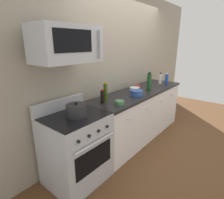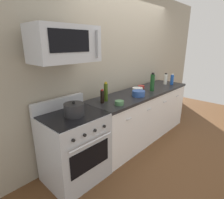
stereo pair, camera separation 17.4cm
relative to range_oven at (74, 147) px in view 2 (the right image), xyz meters
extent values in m
plane|color=brown|center=(1.54, 0.00, -0.47)|extent=(6.50, 6.50, 0.00)
cube|color=#9E937F|center=(1.54, 0.41, 0.88)|extent=(5.42, 0.10, 2.70)
cube|color=white|center=(1.54, 0.00, -0.03)|extent=(2.30, 0.62, 0.88)
cube|color=black|center=(1.54, 0.00, 0.43)|extent=(2.33, 0.65, 0.04)
cube|color=black|center=(1.54, -0.28, -0.42)|extent=(2.30, 0.02, 0.10)
cylinder|color=silver|center=(0.73, -0.33, 0.25)|extent=(0.10, 0.02, 0.02)
cylinder|color=silver|center=(1.27, -0.33, 0.25)|extent=(0.10, 0.02, 0.02)
cylinder|color=silver|center=(1.81, -0.33, 0.25)|extent=(0.10, 0.02, 0.02)
cylinder|color=silver|center=(2.34, -0.33, 0.25)|extent=(0.10, 0.02, 0.02)
cube|color=#B7BABF|center=(0.00, 0.00, -0.01)|extent=(0.76, 0.64, 0.91)
cube|color=black|center=(0.00, -0.33, -0.02)|extent=(0.58, 0.01, 0.30)
cylinder|color=#B7BABF|center=(0.00, -0.36, 0.21)|extent=(0.61, 0.02, 0.02)
cube|color=#B7BABF|center=(0.00, 0.29, 0.52)|extent=(0.76, 0.06, 0.16)
cube|color=black|center=(0.00, 0.00, 0.45)|extent=(0.73, 0.61, 0.01)
cylinder|color=black|center=(-0.23, -0.34, 0.32)|extent=(0.04, 0.02, 0.04)
cylinder|color=black|center=(-0.08, -0.34, 0.32)|extent=(0.04, 0.02, 0.04)
cylinder|color=black|center=(0.08, -0.34, 0.32)|extent=(0.04, 0.02, 0.04)
cylinder|color=black|center=(0.23, -0.34, 0.32)|extent=(0.04, 0.02, 0.04)
cube|color=#B7BABF|center=(0.00, 0.05, 1.28)|extent=(0.74, 0.40, 0.40)
cube|color=black|center=(-0.06, -0.16, 1.31)|extent=(0.48, 0.01, 0.22)
cube|color=#B7BABF|center=(0.30, -0.17, 1.28)|extent=(0.02, 0.04, 0.30)
cylinder|color=black|center=(0.57, 0.05, 0.54)|extent=(0.06, 0.06, 0.19)
cylinder|color=maroon|center=(0.57, 0.05, 0.65)|extent=(0.04, 0.04, 0.02)
cylinder|color=#385114|center=(0.67, 0.08, 0.58)|extent=(0.06, 0.06, 0.27)
cylinder|color=#B29919|center=(0.67, 0.08, 0.73)|extent=(0.04, 0.04, 0.03)
cylinder|color=#19471E|center=(1.68, -0.11, 0.60)|extent=(0.08, 0.08, 0.30)
cylinder|color=black|center=(1.68, -0.11, 0.77)|extent=(0.05, 0.05, 0.03)
cylinder|color=#1E4CA5|center=(2.42, -0.14, 0.55)|extent=(0.07, 0.07, 0.21)
cylinder|color=silver|center=(2.42, -0.14, 0.67)|extent=(0.04, 0.04, 0.02)
cylinder|color=silver|center=(2.36, -0.02, 0.56)|extent=(0.07, 0.07, 0.21)
cylinder|color=black|center=(2.36, -0.02, 0.67)|extent=(0.05, 0.05, 0.02)
cylinder|color=#2D519E|center=(1.22, -0.13, 0.50)|extent=(0.21, 0.21, 0.09)
torus|color=#2D519E|center=(1.22, -0.13, 0.54)|extent=(0.21, 0.21, 0.01)
cylinder|color=#2D519E|center=(1.22, -0.13, 0.46)|extent=(0.12, 0.12, 0.01)
cylinder|color=white|center=(1.47, 0.06, 0.48)|extent=(0.19, 0.19, 0.07)
torus|color=white|center=(1.47, 0.06, 0.51)|extent=(0.19, 0.19, 0.01)
cylinder|color=white|center=(1.47, 0.06, 0.46)|extent=(0.10, 0.10, 0.01)
cylinder|color=#B72D28|center=(1.74, 0.16, 0.47)|extent=(0.12, 0.12, 0.05)
torus|color=#B72D28|center=(1.74, 0.16, 0.49)|extent=(0.12, 0.12, 0.01)
cylinder|color=#B72D28|center=(1.74, 0.16, 0.45)|extent=(0.07, 0.07, 0.01)
cylinder|color=#477A4C|center=(0.68, -0.19, 0.48)|extent=(0.13, 0.13, 0.06)
torus|color=#477A4C|center=(0.68, -0.19, 0.51)|extent=(0.13, 0.13, 0.01)
cylinder|color=#477A4C|center=(0.68, -0.19, 0.46)|extent=(0.07, 0.07, 0.01)
cylinder|color=#262628|center=(0.00, -0.05, 0.53)|extent=(0.24, 0.24, 0.15)
sphere|color=black|center=(0.00, -0.05, 0.62)|extent=(0.04, 0.04, 0.04)
camera|label=1|loc=(-1.29, -1.64, 1.29)|focal=29.07mm
camera|label=2|loc=(-1.18, -1.78, 1.29)|focal=29.07mm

